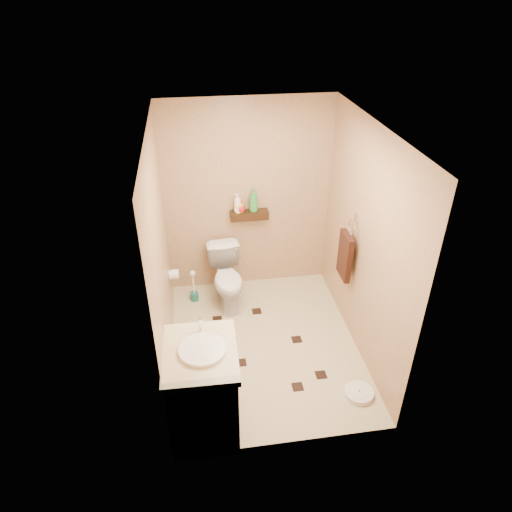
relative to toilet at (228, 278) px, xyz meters
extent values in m
plane|color=beige|center=(0.32, -0.83, -0.36)|extent=(2.50, 2.50, 0.00)
cube|color=tan|center=(0.32, 0.42, 0.84)|extent=(2.00, 0.04, 2.40)
cube|color=tan|center=(0.32, -2.08, 0.84)|extent=(2.00, 0.04, 2.40)
cube|color=tan|center=(-0.68, -0.83, 0.84)|extent=(0.04, 2.50, 2.40)
cube|color=tan|center=(1.32, -0.83, 0.84)|extent=(0.04, 2.50, 2.40)
cube|color=silver|center=(0.32, -0.83, 2.04)|extent=(2.00, 2.50, 0.02)
cube|color=#321D0D|center=(0.32, 0.34, 0.66)|extent=(0.46, 0.14, 0.10)
cube|color=black|center=(0.03, -1.07, -0.35)|extent=(0.11, 0.11, 0.01)
cube|color=black|center=(0.69, -0.81, -0.35)|extent=(0.11, 0.11, 0.01)
cube|color=black|center=(0.54, -1.48, -0.35)|extent=(0.11, 0.11, 0.01)
cube|color=black|center=(-0.17, -0.32, -0.35)|extent=(0.11, 0.11, 0.01)
cube|color=black|center=(0.82, -1.36, -0.35)|extent=(0.11, 0.11, 0.01)
cube|color=black|center=(0.32, -0.24, -0.35)|extent=(0.11, 0.11, 0.01)
imported|color=white|center=(0.00, 0.00, 0.00)|extent=(0.46, 0.73, 0.71)
cube|color=brown|center=(-0.38, -1.78, 0.07)|extent=(0.58, 0.71, 0.85)
cube|color=beige|center=(-0.38, -1.78, 0.52)|extent=(0.63, 0.75, 0.05)
cylinder|color=white|center=(-0.36, -1.78, 0.55)|extent=(0.39, 0.39, 0.05)
cylinder|color=silver|center=(-0.36, -1.54, 0.62)|extent=(0.03, 0.03, 0.13)
cylinder|color=white|center=(1.11, -1.67, -0.33)|extent=(0.29, 0.29, 0.05)
cylinder|color=white|center=(1.11, -1.67, -0.30)|extent=(0.17, 0.17, 0.01)
cylinder|color=#19655F|center=(-0.42, 0.10, -0.30)|extent=(0.10, 0.10, 0.11)
cylinder|color=white|center=(-0.42, 0.10, -0.10)|extent=(0.02, 0.02, 0.31)
sphere|color=white|center=(-0.42, 0.10, 0.04)|extent=(0.07, 0.07, 0.07)
cube|color=silver|center=(1.30, -0.58, 1.02)|extent=(0.03, 0.06, 0.08)
torus|color=silver|center=(1.27, -0.58, 0.90)|extent=(0.02, 0.19, 0.19)
cube|color=#331A0F|center=(1.23, -0.58, 0.56)|extent=(0.06, 0.30, 0.52)
cylinder|color=white|center=(-0.62, -0.18, 0.24)|extent=(0.11, 0.11, 0.11)
cylinder|color=silver|center=(-0.66, -0.18, 0.30)|extent=(0.04, 0.02, 0.02)
imported|color=white|center=(0.18, 0.34, 0.83)|extent=(0.10, 0.10, 0.24)
imported|color=yellow|center=(0.20, 0.34, 0.80)|extent=(0.09, 0.09, 0.16)
imported|color=red|center=(0.22, 0.34, 0.79)|extent=(0.11, 0.11, 0.14)
imported|color=green|center=(0.37, 0.34, 0.86)|extent=(0.11, 0.11, 0.28)
camera|label=1|loc=(-0.34, -4.54, 3.15)|focal=32.00mm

